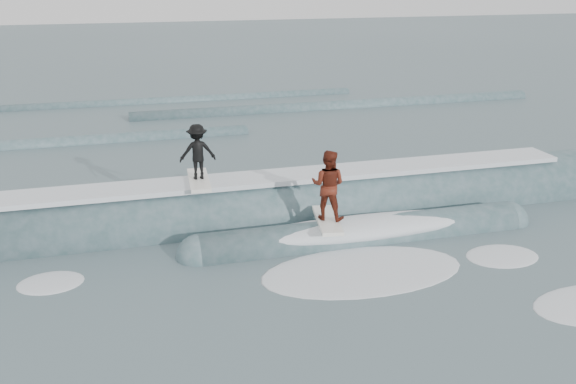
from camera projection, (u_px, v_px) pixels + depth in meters
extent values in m
plane|color=#3A5155|center=(317.00, 267.00, 15.78)|extent=(160.00, 160.00, 0.00)
cylinder|color=#325155|center=(279.00, 216.00, 19.05)|extent=(20.67, 2.31, 2.31)
sphere|color=#325155|center=(573.00, 186.00, 21.69)|extent=(2.31, 2.31, 2.31)
cylinder|color=#325155|center=(363.00, 238.00, 17.51)|extent=(9.00, 1.19, 1.19)
sphere|color=#325155|center=(199.00, 257.00, 16.35)|extent=(1.19, 1.19, 1.19)
sphere|color=#325155|center=(507.00, 221.00, 18.66)|extent=(1.19, 1.19, 1.19)
cube|color=silver|center=(279.00, 177.00, 18.64)|extent=(18.00, 1.30, 0.14)
ellipsoid|color=silver|center=(364.00, 228.00, 17.41)|extent=(7.60, 1.30, 0.60)
cube|color=white|center=(199.00, 180.00, 18.01)|extent=(0.69, 2.03, 0.10)
imported|color=black|center=(198.00, 152.00, 17.74)|extent=(1.01, 0.59, 1.55)
cube|color=white|center=(327.00, 220.00, 17.03)|extent=(0.89, 2.07, 0.10)
imported|color=#571C10|center=(328.00, 185.00, 16.70)|extent=(1.15, 1.09, 1.87)
ellipsoid|color=silver|center=(51.00, 283.00, 15.00)|extent=(1.60, 1.09, 0.10)
ellipsoid|color=silver|center=(502.00, 256.00, 16.40)|extent=(2.05, 1.40, 0.10)
ellipsoid|color=silver|center=(363.00, 271.00, 15.60)|extent=(4.57, 3.11, 0.10)
cylinder|color=#325155|center=(341.00, 108.00, 34.01)|extent=(22.00, 0.80, 0.80)
cylinder|color=#325155|center=(160.00, 103.00, 35.30)|extent=(22.00, 0.60, 0.60)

